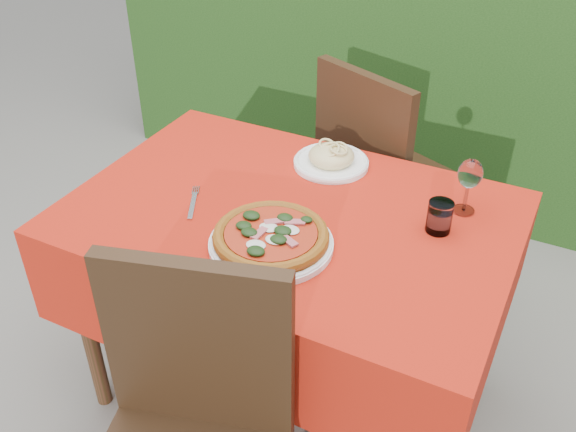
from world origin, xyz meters
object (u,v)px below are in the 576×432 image
at_px(chair_far, 378,169).
at_px(water_glass, 439,218).
at_px(pizza_plate, 271,238).
at_px(fork, 192,206).
at_px(wine_glass, 470,176).
at_px(pasta_plate, 331,159).

bearing_deg(chair_far, water_glass, 145.36).
bearing_deg(pizza_plate, fork, 167.30).
distance_m(water_glass, fork, 0.70).
relative_size(chair_far, pizza_plate, 2.62).
relative_size(chair_far, wine_glass, 5.67).
bearing_deg(wine_glass, chair_far, 132.59).
height_order(chair_far, pizza_plate, chair_far).
bearing_deg(pasta_plate, water_glass, -25.41).
distance_m(wine_glass, fork, 0.79).
xyz_separation_m(pasta_plate, water_glass, (0.40, -0.19, 0.02)).
bearing_deg(pizza_plate, water_glass, 36.24).
bearing_deg(chair_far, fork, 91.02).
bearing_deg(water_glass, wine_glass, 72.13).
bearing_deg(wine_glass, pizza_plate, -136.07).
bearing_deg(wine_glass, pasta_plate, 171.37).
xyz_separation_m(pizza_plate, pasta_plate, (-0.03, 0.46, -0.00)).
bearing_deg(pasta_plate, wine_glass, -8.63).
xyz_separation_m(chair_far, pasta_plate, (-0.04, -0.37, 0.22)).
height_order(chair_far, pasta_plate, chair_far).
xyz_separation_m(water_glass, fork, (-0.66, -0.21, -0.04)).
distance_m(pasta_plate, fork, 0.48).
relative_size(pizza_plate, fork, 1.97).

